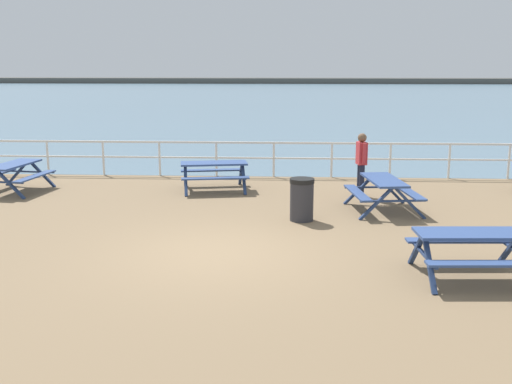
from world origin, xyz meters
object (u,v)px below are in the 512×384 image
(picnic_table_seaward, at_px, (214,169))
(visitor, at_px, (361,161))
(picnic_table_near_right, at_px, (13,171))
(picnic_table_far_right, at_px, (384,187))
(picnic_table_near_left, at_px, (472,243))
(litter_bin, at_px, (302,199))

(picnic_table_seaward, xyz_separation_m, visitor, (3.94, -0.56, 0.36))
(picnic_table_near_right, height_order, visitor, visitor)
(picnic_table_far_right, xyz_separation_m, picnic_table_seaward, (-4.28, 2.20, 0.00))
(visitor, bearing_deg, picnic_table_seaward, 161.93)
(picnic_table_near_right, relative_size, visitor, 1.19)
(picnic_table_near_left, bearing_deg, picnic_table_near_right, 145.89)
(picnic_table_near_right, xyz_separation_m, litter_bin, (7.73, -2.66, -0.10))
(picnic_table_near_left, height_order, picnic_table_seaward, same)
(picnic_table_near_right, bearing_deg, picnic_table_near_left, -113.28)
(picnic_table_seaward, bearing_deg, picnic_table_near_left, -63.74)
(picnic_table_near_left, relative_size, litter_bin, 1.98)
(picnic_table_near_right, height_order, picnic_table_seaward, same)
(picnic_table_seaward, relative_size, visitor, 1.23)
(picnic_table_near_left, bearing_deg, litter_bin, 123.61)
(picnic_table_near_right, bearing_deg, picnic_table_seaward, -76.96)
(visitor, relative_size, litter_bin, 1.75)
(picnic_table_near_left, bearing_deg, picnic_table_seaward, 123.43)
(picnic_table_seaward, bearing_deg, visitor, -18.43)
(visitor, bearing_deg, picnic_table_near_left, -90.14)
(picnic_table_seaward, relative_size, litter_bin, 2.15)
(picnic_table_far_right, distance_m, visitor, 1.71)
(picnic_table_far_right, bearing_deg, visitor, 4.39)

